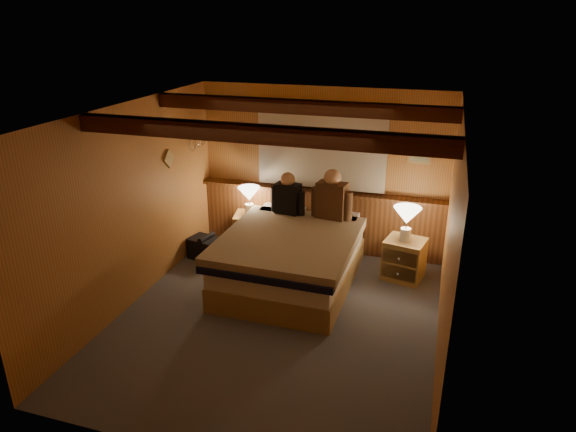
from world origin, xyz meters
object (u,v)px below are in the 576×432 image
at_px(bed, 291,258).
at_px(nightstand_right, 404,259).
at_px(lamp_right, 407,218).
at_px(nightstand_left, 252,231).
at_px(lamp_left, 249,195).
at_px(person_right, 332,198).
at_px(person_left, 288,197).
at_px(duffel_bag, 207,248).

distance_m(bed, nightstand_right, 1.52).
relative_size(bed, lamp_right, 4.57).
relative_size(bed, nightstand_left, 3.71).
relative_size(lamp_left, person_right, 0.59).
bearing_deg(nightstand_right, bed, -144.69).
bearing_deg(lamp_left, nightstand_right, -7.06).
distance_m(bed, person_left, 0.93).
xyz_separation_m(nightstand_left, lamp_right, (2.27, -0.32, 0.61)).
xyz_separation_m(nightstand_right, duffel_bag, (-2.76, -0.25, -0.11)).
xyz_separation_m(lamp_right, person_left, (-1.64, 0.11, 0.08)).
bearing_deg(nightstand_left, bed, -57.17).
relative_size(lamp_left, lamp_right, 0.91).
height_order(bed, person_left, person_left).
xyz_separation_m(bed, nightstand_left, (-0.89, 0.89, -0.10)).
xyz_separation_m(bed, lamp_left, (-0.91, 0.89, 0.47)).
distance_m(person_right, duffel_bag, 1.96).
relative_size(lamp_right, person_left, 0.76).
bearing_deg(nightstand_right, person_right, -173.13).
bearing_deg(bed, duffel_bag, 166.51).
bearing_deg(lamp_right, bed, -157.35).
xyz_separation_m(nightstand_left, duffel_bag, (-0.49, -0.54, -0.11)).
bearing_deg(lamp_left, nightstand_left, 15.18).
relative_size(nightstand_left, nightstand_right, 0.99).
relative_size(nightstand_right, person_left, 0.94).
relative_size(nightstand_right, person_right, 0.82).
bearing_deg(lamp_right, duffel_bag, -175.34).
distance_m(lamp_right, duffel_bag, 2.85).
bearing_deg(person_left, duffel_bag, -155.49).
relative_size(person_left, person_right, 0.87).
bearing_deg(lamp_left, person_left, -17.12).
height_order(bed, nightstand_right, bed).
height_order(nightstand_left, lamp_left, lamp_left).
height_order(nightstand_left, person_left, person_left).
distance_m(bed, nightstand_left, 1.26).
bearing_deg(bed, person_right, 63.09).
bearing_deg(nightstand_left, person_right, -21.07).
distance_m(nightstand_left, lamp_left, 0.57).
bearing_deg(person_left, person_right, 8.81).
height_order(nightstand_right, duffel_bag, nightstand_right).
distance_m(nightstand_left, person_left, 0.96).
bearing_deg(nightstand_left, lamp_right, -19.93).
height_order(nightstand_left, person_right, person_right).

